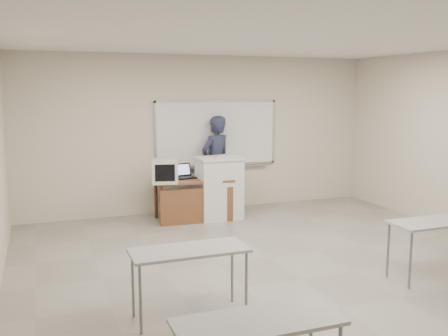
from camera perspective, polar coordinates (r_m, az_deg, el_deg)
name	(u,v)px	position (r m, az deg, el deg)	size (l,w,h in m)	color
floor	(302,280)	(6.44, 8.86, -12.51)	(7.00, 8.00, 0.01)	gray
whiteboard	(217,134)	(9.78, -0.83, 3.86)	(2.48, 0.10, 1.31)	white
student_desks	(372,262)	(5.15, 16.53, -10.30)	(4.40, 2.20, 0.73)	#AAA9A5
instructor_desk	(195,192)	(8.96, -3.35, -2.71)	(1.38, 0.69, 0.75)	brown
podium	(219,188)	(9.12, -0.54, -2.27)	(0.81, 0.59, 1.14)	silver
crt_monitor	(165,171)	(8.73, -6.80, -0.30)	(0.44, 0.49, 0.42)	#BCB5A0
laptop	(185,175)	(9.14, -4.46, -0.76)	(0.35, 0.32, 0.25)	black
mouse	(207,179)	(8.90, -1.97, -1.27)	(0.09, 0.06, 0.04)	#919597
keyboard	(225,155)	(9.15, 0.17, 1.45)	(0.48, 0.16, 0.03)	#BCB5A0
presenter	(216,163)	(9.71, -0.93, 0.53)	(0.68, 0.44, 1.85)	black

